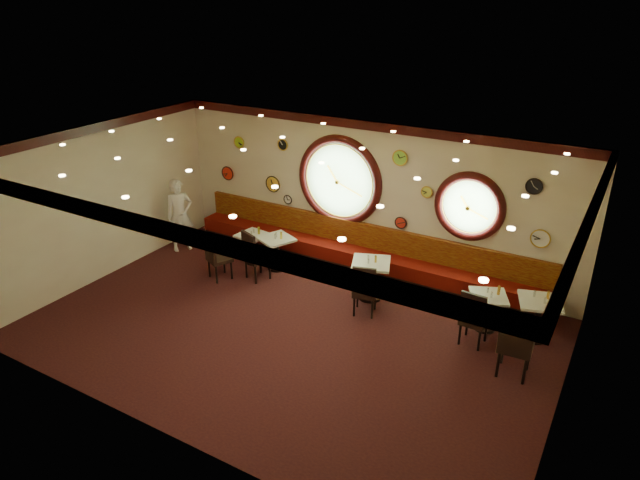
{
  "coord_description": "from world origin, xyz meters",
  "views": [
    {
      "loc": [
        4.83,
        -7.17,
        5.63
      ],
      "look_at": [
        0.19,
        0.8,
        1.5
      ],
      "focal_mm": 32.0,
      "sensor_mm": 36.0,
      "label": 1
    }
  ],
  "objects_px": {
    "condiment_c_salt": "(368,258)",
    "table_d": "(487,308)",
    "condiment_b_pepper": "(275,236)",
    "waiter": "(180,215)",
    "condiment_b_salt": "(276,235)",
    "condiment_d_pepper": "(492,295)",
    "condiment_d_bottle": "(499,290)",
    "condiment_e_salt": "(535,294)",
    "chair_d": "(474,315)",
    "condiment_a_salt": "(254,231)",
    "condiment_d_salt": "(488,290)",
    "condiment_c_pepper": "(368,261)",
    "table_c": "(371,275)",
    "table_a": "(253,245)",
    "table_b": "(277,249)",
    "condiment_a_bottle": "(259,230)",
    "chair_b": "(253,253)",
    "condiment_b_bottle": "(281,235)",
    "condiment_c_bottle": "(376,259)",
    "chair_a": "(215,253)",
    "chair_c": "(365,287)",
    "condiment_e_pepper": "(545,300)",
    "table_e": "(538,315)",
    "chair_e": "(516,340)",
    "condiment_e_bottle": "(548,295)"
  },
  "relations": [
    {
      "from": "table_b",
      "to": "condiment_e_salt",
      "type": "bearing_deg",
      "value": 1.26
    },
    {
      "from": "table_d",
      "to": "chair_c",
      "type": "distance_m",
      "value": 2.19
    },
    {
      "from": "chair_d",
      "to": "condiment_c_pepper",
      "type": "relative_size",
      "value": 7.27
    },
    {
      "from": "table_c",
      "to": "condiment_d_salt",
      "type": "xyz_separation_m",
      "value": [
        2.21,
        0.13,
        0.23
      ]
    },
    {
      "from": "chair_e",
      "to": "condiment_b_salt",
      "type": "height_order",
      "value": "chair_e"
    },
    {
      "from": "condiment_c_bottle",
      "to": "condiment_e_pepper",
      "type": "distance_m",
      "value": 3.09
    },
    {
      "from": "table_d",
      "to": "condiment_b_bottle",
      "type": "distance_m",
      "value": 4.46
    },
    {
      "from": "condiment_e_pepper",
      "to": "condiment_d_pepper",
      "type": "bearing_deg",
      "value": -171.28
    },
    {
      "from": "condiment_c_bottle",
      "to": "waiter",
      "type": "relative_size",
      "value": 0.08
    },
    {
      "from": "condiment_b_salt",
      "to": "condiment_e_salt",
      "type": "height_order",
      "value": "condiment_e_salt"
    },
    {
      "from": "condiment_c_pepper",
      "to": "condiment_d_pepper",
      "type": "distance_m",
      "value": 2.34
    },
    {
      "from": "waiter",
      "to": "condiment_d_bottle",
      "type": "bearing_deg",
      "value": -57.69
    },
    {
      "from": "condiment_e_salt",
      "to": "condiment_d_salt",
      "type": "bearing_deg",
      "value": -169.81
    },
    {
      "from": "table_d",
      "to": "condiment_a_bottle",
      "type": "distance_m",
      "value": 5.08
    },
    {
      "from": "condiment_b_pepper",
      "to": "waiter",
      "type": "bearing_deg",
      "value": -174.75
    },
    {
      "from": "table_c",
      "to": "waiter",
      "type": "xyz_separation_m",
      "value": [
        -4.76,
        -0.12,
        0.35
      ]
    },
    {
      "from": "condiment_c_salt",
      "to": "condiment_b_pepper",
      "type": "height_order",
      "value": "condiment_c_salt"
    },
    {
      "from": "table_d",
      "to": "chair_a",
      "type": "height_order",
      "value": "chair_a"
    },
    {
      "from": "condiment_a_bottle",
      "to": "condiment_d_pepper",
      "type": "bearing_deg",
      "value": -2.82
    },
    {
      "from": "condiment_b_salt",
      "to": "condiment_d_bottle",
      "type": "distance_m",
      "value": 4.71
    },
    {
      "from": "chair_d",
      "to": "condiment_a_salt",
      "type": "bearing_deg",
      "value": 174.57
    },
    {
      "from": "table_c",
      "to": "chair_d",
      "type": "bearing_deg",
      "value": -15.34
    },
    {
      "from": "condiment_e_bottle",
      "to": "chair_c",
      "type": "bearing_deg",
      "value": -162.65
    },
    {
      "from": "condiment_c_bottle",
      "to": "table_d",
      "type": "bearing_deg",
      "value": 0.42
    },
    {
      "from": "chair_a",
      "to": "condiment_d_pepper",
      "type": "height_order",
      "value": "chair_a"
    },
    {
      "from": "table_a",
      "to": "table_e",
      "type": "relative_size",
      "value": 0.8
    },
    {
      "from": "table_d",
      "to": "condiment_d_bottle",
      "type": "height_order",
      "value": "condiment_d_bottle"
    },
    {
      "from": "chair_c",
      "to": "chair_d",
      "type": "height_order",
      "value": "chair_d"
    },
    {
      "from": "chair_d",
      "to": "chair_b",
      "type": "bearing_deg",
      "value": -177.38
    },
    {
      "from": "table_e",
      "to": "condiment_e_salt",
      "type": "height_order",
      "value": "condiment_e_salt"
    },
    {
      "from": "condiment_a_salt",
      "to": "condiment_b_pepper",
      "type": "bearing_deg",
      "value": -10.23
    },
    {
      "from": "condiment_c_salt",
      "to": "condiment_a_bottle",
      "type": "distance_m",
      "value": 2.75
    },
    {
      "from": "condiment_b_salt",
      "to": "condiment_b_bottle",
      "type": "relative_size",
      "value": 0.68
    },
    {
      "from": "condiment_b_salt",
      "to": "condiment_d_pepper",
      "type": "bearing_deg",
      "value": -2.48
    },
    {
      "from": "condiment_a_salt",
      "to": "condiment_b_salt",
      "type": "bearing_deg",
      "value": -3.3
    },
    {
      "from": "condiment_b_salt",
      "to": "condiment_e_salt",
      "type": "xyz_separation_m",
      "value": [
        5.29,
        0.08,
        0.04
      ]
    },
    {
      "from": "chair_e",
      "to": "condiment_c_pepper",
      "type": "bearing_deg",
      "value": 157.35
    },
    {
      "from": "condiment_d_bottle",
      "to": "condiment_e_salt",
      "type": "bearing_deg",
      "value": 10.96
    },
    {
      "from": "condiment_a_salt",
      "to": "condiment_a_bottle",
      "type": "xyz_separation_m",
      "value": [
        0.12,
        0.02,
        0.03
      ]
    },
    {
      "from": "chair_a",
      "to": "chair_d",
      "type": "xyz_separation_m",
      "value": [
        5.3,
        0.3,
        -0.01
      ]
    },
    {
      "from": "table_a",
      "to": "table_b",
      "type": "bearing_deg",
      "value": 0.43
    },
    {
      "from": "condiment_d_bottle",
      "to": "condiment_e_salt",
      "type": "distance_m",
      "value": 0.59
    },
    {
      "from": "table_d",
      "to": "table_c",
      "type": "bearing_deg",
      "value": -178.88
    },
    {
      "from": "chair_d",
      "to": "condiment_b_pepper",
      "type": "relative_size",
      "value": 5.84
    },
    {
      "from": "waiter",
      "to": "condiment_b_pepper",
      "type": "bearing_deg",
      "value": -54.65
    },
    {
      "from": "chair_d",
      "to": "condiment_e_salt",
      "type": "distance_m",
      "value": 1.18
    },
    {
      "from": "chair_e",
      "to": "condiment_b_salt",
      "type": "bearing_deg",
      "value": 162.68
    },
    {
      "from": "chair_a",
      "to": "condiment_d_pepper",
      "type": "relative_size",
      "value": 6.08
    },
    {
      "from": "condiment_c_salt",
      "to": "table_d",
      "type": "bearing_deg",
      "value": 0.16
    },
    {
      "from": "condiment_b_salt",
      "to": "condiment_c_bottle",
      "type": "xyz_separation_m",
      "value": [
        2.4,
        -0.16,
        0.08
      ]
    }
  ]
}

